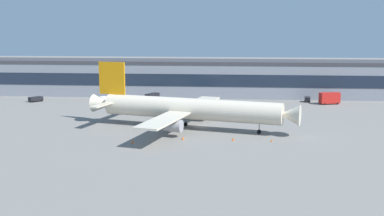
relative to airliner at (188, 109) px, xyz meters
The scene contains 12 objects.
ground_plane 7.11m from the airliner, 39.88° to the left, with size 600.00×600.00×0.00m, color slate.
terminal_building 62.51m from the airliner, 86.80° to the left, with size 200.03×19.23×14.15m.
airliner is the anchor object (origin of this frame).
baggage_tug 63.06m from the airliner, 51.19° to the left, with size 2.57×3.87×1.85m.
stair_truck 44.51m from the airliner, 112.49° to the left, with size 4.76×6.45×3.55m.
follow_me_car 56.49m from the airliner, 130.60° to the left, with size 4.58×4.31×1.85m.
pushback_tractor 73.15m from the airliner, 145.86° to the left, with size 5.14×5.31×1.75m.
catering_truck 64.66m from the airliner, 43.78° to the left, with size 7.65×4.61×4.15m.
traffic_cone_0 25.78m from the airliner, 30.83° to the right, with size 0.47×0.47×0.59m, color #F2590C.
traffic_cone_1 13.78m from the airliner, 89.46° to the right, with size 0.60×0.60×0.75m, color #F2590C.
traffic_cone_2 18.56m from the airliner, 45.80° to the right, with size 0.59×0.59×0.74m, color #F2590C.
traffic_cone_3 21.45m from the airliner, 123.27° to the right, with size 0.58×0.58×0.72m, color #F2590C.
Camera 1 is at (8.87, -126.66, 27.35)m, focal length 43.74 mm.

